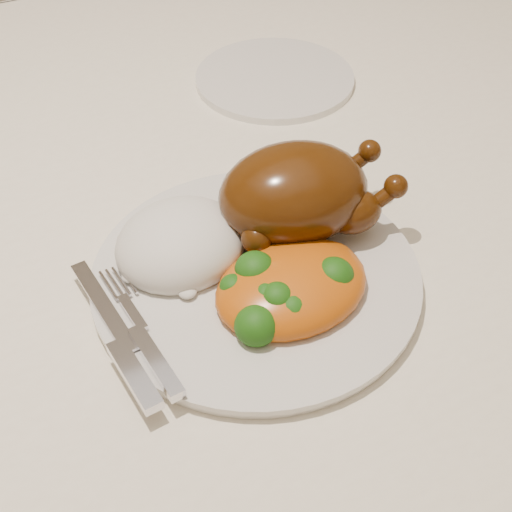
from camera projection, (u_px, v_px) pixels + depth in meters
name	position (u px, v px, depth m)	size (l,w,h in m)	color
dining_table	(56.00, 295.00, 0.76)	(1.60, 0.90, 0.76)	brown
tablecloth	(41.00, 245.00, 0.71)	(1.73, 1.03, 0.18)	white
dinner_plate	(256.00, 277.00, 0.63)	(0.29, 0.29, 0.01)	silver
side_plate	(275.00, 78.00, 0.88)	(0.20, 0.20, 0.01)	silver
roast_chicken	(298.00, 193.00, 0.64)	(0.18, 0.12, 0.09)	#4D2608
rice_mound	(181.00, 244.00, 0.63)	(0.14, 0.13, 0.06)	white
mac_and_cheese	(292.00, 286.00, 0.60)	(0.15, 0.12, 0.05)	orange
cutlery	(134.00, 346.00, 0.56)	(0.04, 0.17, 0.01)	silver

